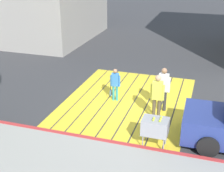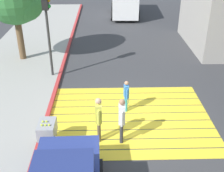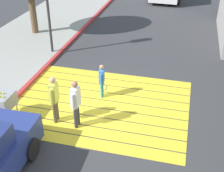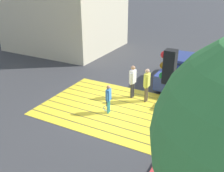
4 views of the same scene
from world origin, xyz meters
TOP-DOWN VIEW (x-y plane):
  - ground_plane at (0.00, 0.00)m, footprint 120.00×120.00m
  - crosswalk_stripes at (0.00, 0.00)m, footprint 6.40×4.90m
  - curb_painted at (-3.25, 0.00)m, footprint 0.16×40.00m
  - car_parked_near_curb at (-2.00, -4.58)m, footprint 2.06×4.34m
  - traffic_light_corner at (-3.58, 3.75)m, footprint 0.39×0.28m
  - tennis_ball_cart at (-2.90, -1.65)m, footprint 0.56×0.80m
  - pedestrian_adult_lead at (-0.39, -1.47)m, footprint 0.24×0.50m
  - pedestrian_adult_trailing at (-1.17, -1.38)m, footprint 0.22×0.50m
  - pedestrian_child_with_racket at (-0.10, 0.51)m, footprint 0.28×0.43m

SIDE VIEW (x-z plane):
  - ground_plane at x=0.00m, z-range 0.00..0.00m
  - crosswalk_stripes at x=0.00m, z-range 0.00..0.01m
  - curb_painted at x=-3.25m, z-range 0.00..0.13m
  - tennis_ball_cart at x=-2.90m, z-range 0.19..1.21m
  - car_parked_near_curb at x=-2.00m, z-range -0.05..1.52m
  - pedestrian_child_with_racket at x=-0.10m, z-range 0.09..1.45m
  - pedestrian_adult_trailing at x=-1.17m, z-range 0.14..1.85m
  - pedestrian_adult_lead at x=-0.39m, z-range 0.14..1.85m
  - traffic_light_corner at x=-3.58m, z-range 0.92..5.16m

